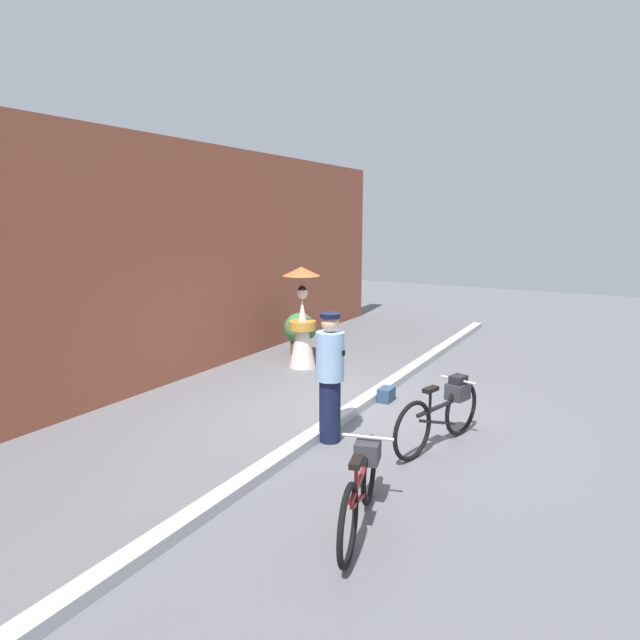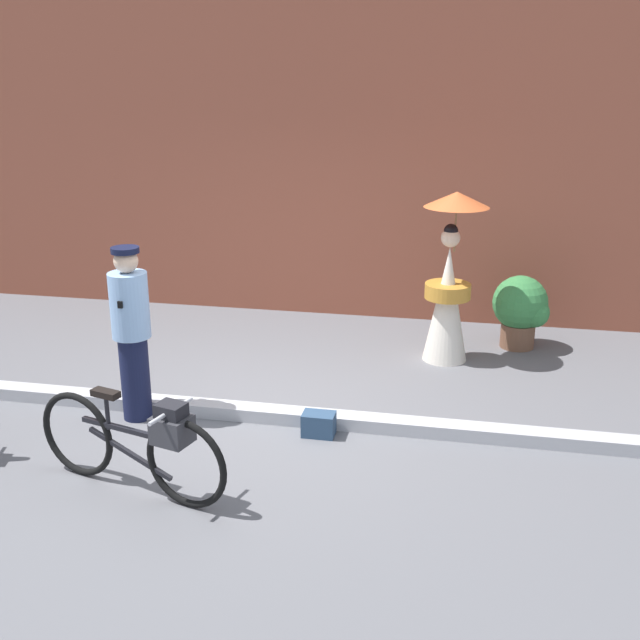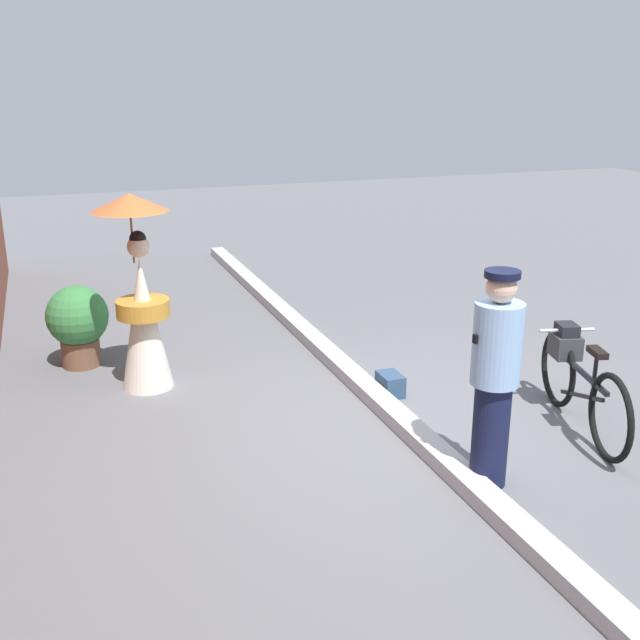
% 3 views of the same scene
% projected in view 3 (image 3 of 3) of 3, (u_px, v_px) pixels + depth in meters
% --- Properties ---
extents(ground_plane, '(30.00, 30.00, 0.00)m').
position_uv_depth(ground_plane, '(404.00, 430.00, 6.28)').
color(ground_plane, slate).
extents(sidewalk_curb, '(14.00, 0.20, 0.12)m').
position_uv_depth(sidewalk_curb, '(405.00, 423.00, 6.26)').
color(sidewalk_curb, '#B2B2B7').
rests_on(sidewalk_curb, ground_plane).
extents(bicycle_far_side, '(1.67, 0.60, 0.79)m').
position_uv_depth(bicycle_far_side, '(578.00, 378.00, 6.25)').
color(bicycle_far_side, black).
rests_on(bicycle_far_side, ground_plane).
extents(person_officer, '(0.34, 0.38, 1.59)m').
position_uv_depth(person_officer, '(495.00, 375.00, 5.20)').
color(person_officer, '#141938').
rests_on(person_officer, ground_plane).
extents(person_with_parasol, '(0.68, 0.68, 1.83)m').
position_uv_depth(person_with_parasol, '(141.00, 299.00, 6.91)').
color(person_with_parasol, silver).
rests_on(person_with_parasol, ground_plane).
extents(potted_plant_by_door, '(0.63, 0.62, 0.84)m').
position_uv_depth(potted_plant_by_door, '(79.00, 321.00, 7.58)').
color(potted_plant_by_door, brown).
rests_on(potted_plant_by_door, ground_plane).
extents(backpack_on_pavement, '(0.28, 0.19, 0.21)m').
position_uv_depth(backpack_on_pavement, '(391.00, 384.00, 6.95)').
color(backpack_on_pavement, navy).
rests_on(backpack_on_pavement, ground_plane).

